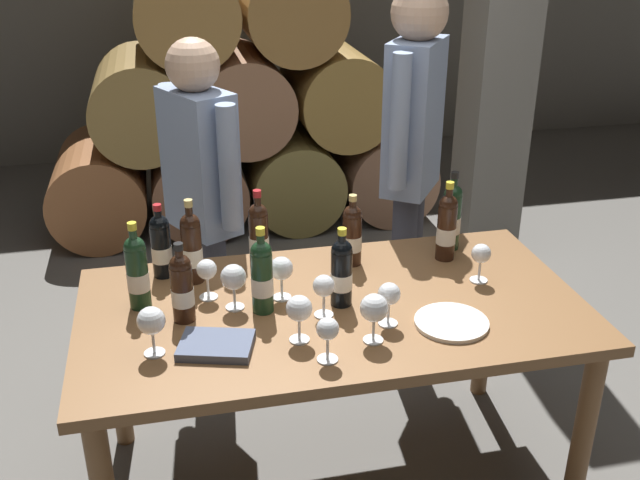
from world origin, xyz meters
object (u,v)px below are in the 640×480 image
wine_bottle_7 (161,245)px  taster_seated_left (202,193)px  tasting_notebook (216,345)px  wine_glass_0 (207,271)px  dining_table (333,328)px  serving_plate (451,322)px  wine_glass_3 (328,331)px  wine_glass_5 (374,309)px  wine_bottle_9 (137,271)px  wine_bottle_1 (452,216)px  wine_glass_7 (151,322)px  wine_glass_9 (233,278)px  wine_bottle_0 (182,287)px  sommelier_presenting (412,147)px  wine_glass_8 (324,287)px  wine_glass_4 (281,270)px  wine_bottle_2 (447,226)px  wine_bottle_5 (262,276)px  wine_bottle_4 (352,234)px  wine_bottle_8 (259,236)px  wine_glass_6 (299,310)px  wine_glass_1 (481,255)px  wine_bottle_6 (192,247)px  wine_bottle_3 (342,272)px  wine_glass_2 (389,295)px

wine_bottle_7 → taster_seated_left: taster_seated_left is taller
tasting_notebook → wine_glass_0: bearing=105.7°
dining_table → serving_plate: bearing=-31.0°
wine_glass_3 → wine_glass_5: bearing=24.0°
wine_bottle_9 → wine_bottle_1: bearing=10.0°
wine_glass_7 → wine_glass_9: bearing=39.6°
wine_bottle_0 → dining_table: bearing=-1.1°
wine_glass_0 → sommelier_presenting: sommelier_presenting is taller
wine_glass_9 → dining_table: bearing=-8.8°
wine_glass_7 → wine_glass_8: wine_glass_7 is taller
wine_glass_0 → wine_glass_4: 0.25m
wine_bottle_2 → tasting_notebook: bearing=-154.2°
wine_bottle_5 → tasting_notebook: bearing=-131.1°
tasting_notebook → serving_plate: (0.75, -0.02, -0.01)m
wine_bottle_7 → serving_plate: bearing=-31.4°
wine_bottle_2 → taster_seated_left: size_ratio=0.20×
sommelier_presenting → wine_bottle_4: bearing=-129.6°
wine_bottle_8 → wine_glass_4: 0.24m
dining_table → wine_bottle_4: (0.14, 0.29, 0.21)m
wine_glass_8 → wine_bottle_5: bearing=158.5°
wine_bottle_2 → taster_seated_left: (-0.87, 0.47, 0.03)m
wine_bottle_4 → serving_plate: bearing=-67.5°
wine_bottle_9 → wine_glass_8: wine_bottle_9 is taller
wine_glass_6 → wine_glass_7: bearing=177.2°
wine_glass_3 → wine_glass_6: wine_glass_6 is taller
wine_glass_5 → sommelier_presenting: sommelier_presenting is taller
wine_glass_6 → tasting_notebook: wine_glass_6 is taller
wine_bottle_8 → wine_bottle_9: 0.47m
wine_bottle_4 → wine_glass_1: 0.47m
wine_bottle_0 → wine_bottle_9: size_ratio=0.89×
wine_bottle_6 → wine_bottle_9: bearing=-142.0°
wine_glass_1 → taster_seated_left: bearing=144.3°
dining_table → wine_bottle_3: 0.22m
wine_glass_0 → wine_glass_1: 0.96m
wine_bottle_5 → wine_glass_5: (0.31, -0.26, -0.02)m
wine_bottle_3 → wine_glass_0: wine_bottle_3 is taller
wine_bottle_2 → wine_bottle_6: size_ratio=0.99×
wine_glass_7 → wine_bottle_8: bearing=51.3°
wine_glass_5 → wine_glass_8: bearing=122.5°
wine_bottle_0 → wine_bottle_6: wine_bottle_6 is taller
sommelier_presenting → wine_glass_0: bearing=-146.7°
dining_table → wine_bottle_0: bearing=178.9°
wine_glass_2 → wine_glass_0: bearing=151.6°
wine_bottle_3 → wine_glass_9: 0.36m
tasting_notebook → wine_bottle_2: bearing=42.0°
wine_bottle_9 → wine_glass_4: size_ratio=1.99×
wine_glass_2 → wine_glass_6: wine_glass_6 is taller
wine_bottle_0 → wine_bottle_7: 0.34m
wine_bottle_1 → wine_glass_3: bearing=-134.5°
wine_glass_6 → sommelier_presenting: (0.68, 0.94, 0.17)m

